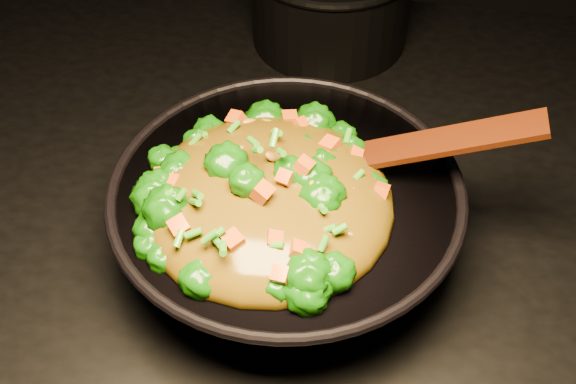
# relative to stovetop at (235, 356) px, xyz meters

# --- Properties ---
(stovetop) EXTENTS (1.20, 0.90, 0.90)m
(stovetop) POSITION_rel_stovetop_xyz_m (0.00, 0.00, 0.00)
(stovetop) COLOR black
(stovetop) RESTS_ON ground
(wok) EXTENTS (0.46, 0.46, 0.10)m
(wok) POSITION_rel_stovetop_xyz_m (0.11, -0.11, 0.50)
(wok) COLOR black
(wok) RESTS_ON stovetop
(stir_fry) EXTENTS (0.34, 0.34, 0.09)m
(stir_fry) POSITION_rel_stovetop_xyz_m (0.10, -0.14, 0.60)
(stir_fry) COLOR #125806
(stir_fry) RESTS_ON wok
(spatula) EXTENTS (0.24, 0.04, 0.10)m
(spatula) POSITION_rel_stovetop_xyz_m (0.24, -0.07, 0.60)
(spatula) COLOR #3C1605
(spatula) RESTS_ON wok
(back_pot) EXTENTS (0.24, 0.24, 0.14)m
(back_pot) POSITION_rel_stovetop_xyz_m (0.10, 0.32, 0.52)
(back_pot) COLOR black
(back_pot) RESTS_ON stovetop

